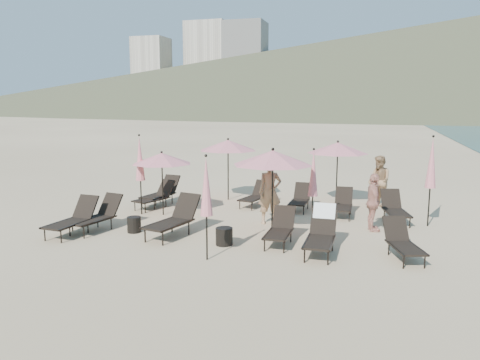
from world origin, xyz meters
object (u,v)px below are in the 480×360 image
(umbrella_open_2, at_px, (228,145))
(side_table_0, at_px, (134,225))
(lounger_10, at_px, (343,204))
(umbrella_open_1, at_px, (273,158))
(beachgoer_a, at_px, (270,192))
(lounger_8, at_px, (255,195))
(lounger_9, at_px, (300,198))
(beachgoer_b, at_px, (379,181))
(umbrella_closed_1, at_px, (432,163))
(lounger_5, at_px, (403,242))
(lounger_7, at_px, (156,196))
(lounger_0, at_px, (73,218))
(umbrella_closed_2, at_px, (140,159))
(beachgoer_c, at_px, (373,202))
(lounger_3, at_px, (280,228))
(umbrella_closed_0, at_px, (206,187))
(lounger_11, at_px, (395,208))
(side_table_1, at_px, (224,236))
(umbrella_closed_3, at_px, (313,174))
(lounger_1, at_px, (97,215))
(lounger_4, at_px, (321,231))
(umbrella_open_3, at_px, (338,148))
(umbrella_open_0, at_px, (162,158))
(lounger_2, at_px, (174,218))

(umbrella_open_2, distance_m, side_table_0, 5.45)
(lounger_10, bearing_deg, umbrella_open_1, -124.61)
(beachgoer_a, bearing_deg, lounger_8, 89.45)
(lounger_9, distance_m, beachgoer_b, 2.95)
(umbrella_open_1, relative_size, umbrella_closed_1, 0.89)
(lounger_5, xyz_separation_m, lounger_7, (-7.89, 3.21, 0.02))
(lounger_0, height_order, side_table_0, lounger_0)
(umbrella_closed_1, height_order, umbrella_closed_2, umbrella_closed_1)
(lounger_7, distance_m, umbrella_closed_2, 1.69)
(beachgoer_c, bearing_deg, umbrella_open_1, 99.21)
(lounger_3, bearing_deg, lounger_5, -5.96)
(umbrella_closed_0, height_order, beachgoer_c, umbrella_closed_0)
(lounger_11, xyz_separation_m, umbrella_closed_1, (0.92, -0.26, 1.43))
(umbrella_closed_1, bearing_deg, side_table_0, -158.97)
(lounger_7, distance_m, side_table_1, 4.97)
(side_table_0, relative_size, side_table_1, 0.98)
(lounger_3, distance_m, umbrella_closed_3, 2.00)
(lounger_1, height_order, lounger_10, lounger_1)
(umbrella_open_1, bearing_deg, beachgoer_b, 58.27)
(umbrella_open_1, height_order, umbrella_open_2, umbrella_open_1)
(lounger_1, bearing_deg, lounger_5, 10.49)
(lounger_0, distance_m, lounger_5, 8.56)
(lounger_4, height_order, beachgoer_a, beachgoer_a)
(lounger_9, distance_m, side_table_0, 5.70)
(lounger_10, bearing_deg, lounger_1, -151.28)
(lounger_0, xyz_separation_m, umbrella_open_3, (6.55, 5.90, 1.57))
(umbrella_open_3, xyz_separation_m, beachgoer_b, (1.43, 0.29, -1.14))
(lounger_3, distance_m, umbrella_closed_1, 5.02)
(lounger_9, xyz_separation_m, beachgoer_b, (2.52, 1.46, 0.49))
(lounger_4, height_order, lounger_9, lounger_4)
(umbrella_open_0, distance_m, umbrella_open_2, 3.16)
(umbrella_open_3, relative_size, beachgoer_a, 1.19)
(lounger_9, xyz_separation_m, side_table_1, (-1.20, -4.49, -0.17))
(lounger_8, bearing_deg, umbrella_open_0, -127.35)
(lounger_11, bearing_deg, beachgoer_c, -129.75)
(umbrella_open_3, distance_m, umbrella_closed_2, 6.75)
(lounger_11, distance_m, side_table_0, 7.72)
(lounger_9, height_order, umbrella_closed_2, umbrella_closed_2)
(lounger_3, height_order, lounger_4, lounger_4)
(lounger_10, relative_size, umbrella_closed_0, 0.61)
(umbrella_closed_2, height_order, side_table_0, umbrella_closed_2)
(lounger_9, bearing_deg, umbrella_open_2, 162.14)
(lounger_1, xyz_separation_m, lounger_11, (8.06, 3.42, -0.02))
(lounger_2, height_order, lounger_5, lounger_2)
(lounger_9, distance_m, umbrella_open_0, 4.78)
(beachgoer_a, bearing_deg, side_table_0, -174.45)
(lounger_2, height_order, beachgoer_b, beachgoer_b)
(lounger_8, relative_size, side_table_1, 3.49)
(beachgoer_a, bearing_deg, lounger_9, 48.10)
(lounger_9, height_order, umbrella_open_0, umbrella_open_0)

